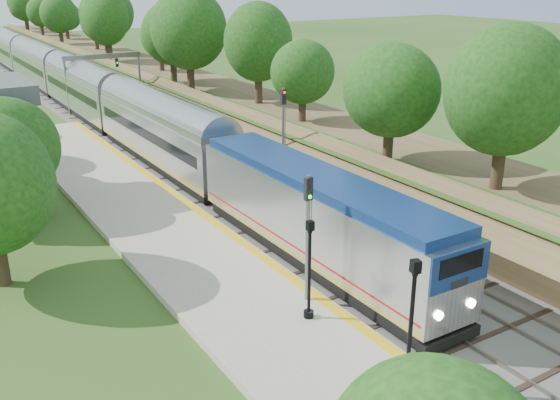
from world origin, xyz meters
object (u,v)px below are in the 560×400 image
signal_platform (308,225)px  signal_farside (283,124)px  lamppost_mid (410,332)px  train (40,69)px  signal_gantry (103,67)px  lamppost_far (309,275)px

signal_platform → signal_farside: size_ratio=0.90×
lamppost_mid → signal_platform: bearing=85.9°
signal_farside → lamppost_mid: bearing=-112.2°
signal_platform → signal_farside: 18.78m
signal_platform → signal_farside: (9.10, 16.43, 0.14)m
train → lamppost_mid: lamppost_mid is taller
signal_farside → signal_platform: bearing=-119.0°
signal_gantry → signal_farside: signal_farside is taller
signal_gantry → signal_platform: 47.12m
signal_gantry → signal_farside: (3.73, -30.38, -0.67)m
signal_gantry → lamppost_mid: size_ratio=1.70×
signal_platform → lamppost_mid: bearing=-94.1°
signal_platform → signal_farside: signal_farside is taller
train → lamppost_mid: bearing=-92.6°
train → lamppost_far: (-3.72, -68.61, -0.01)m
lamppost_far → signal_gantry: bearing=82.7°
train → lamppost_mid: size_ratio=30.20×
train → lamppost_far: 68.71m
lamppost_mid → signal_gantry: bearing=83.8°
train → signal_platform: size_ratio=25.25×
signal_gantry → train: size_ratio=0.06×
train → lamppost_mid: (-3.41, -74.34, 0.21)m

